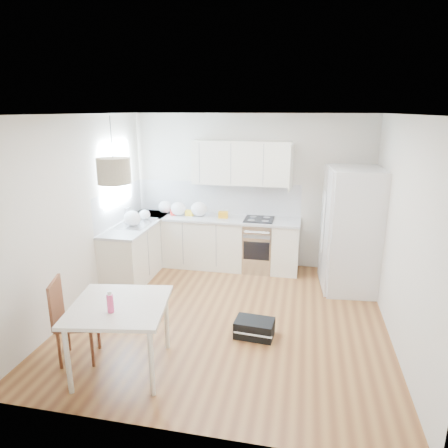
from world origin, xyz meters
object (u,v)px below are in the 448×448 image
refrigerator (352,230)px  gym_bag (254,328)px  dining_chair (77,320)px  dining_table (119,312)px

refrigerator → gym_bag: 2.33m
gym_bag → dining_chair: bearing=-150.9°
dining_table → gym_bag: (1.33, 0.94, -0.58)m
refrigerator → dining_table: (-2.61, -2.69, -0.27)m
gym_bag → refrigerator: bearing=58.4°
refrigerator → gym_bag: bearing=-131.0°
dining_chair → gym_bag: (1.89, 0.86, -0.38)m
refrigerator → dining_table: 3.76m
dining_table → dining_chair: dining_chair is taller
refrigerator → gym_bag: refrigerator is taller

